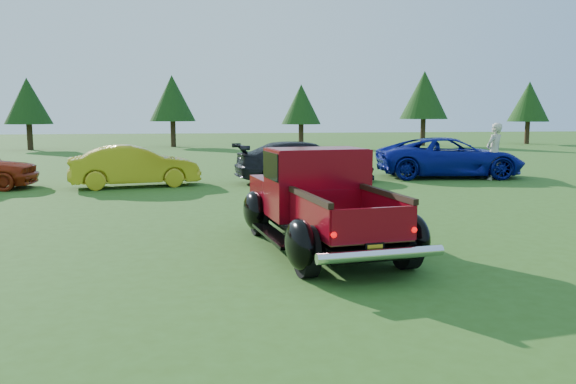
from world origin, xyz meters
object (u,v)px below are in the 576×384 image
object	(u,v)px
tree_mid_left	(172,98)
show_car_blue	(449,157)
tree_east	(424,95)
pickup_truck	(316,199)
tree_far_east	(529,102)
show_car_grey	(305,162)
spectator	(494,151)
tree_west	(28,101)
show_car_yellow	(135,166)
tree_mid_right	(301,105)

from	to	relation	value
tree_mid_left	show_car_blue	size ratio (longest dim) A/B	0.96
tree_east	show_car_blue	size ratio (longest dim) A/B	1.04
pickup_truck	tree_far_east	bearing A→B (deg)	45.96
show_car_grey	spectator	bearing A→B (deg)	-98.60
tree_west	pickup_truck	distance (m)	31.77
pickup_truck	show_car_grey	size ratio (longest dim) A/B	1.00
tree_far_east	pickup_truck	size ratio (longest dim) A/B	1.02
pickup_truck	show_car_grey	xyz separation A→B (m)	(1.63, 8.99, -0.12)
pickup_truck	show_car_yellow	distance (m)	9.63
tree_mid_left	tree_mid_right	size ratio (longest dim) A/B	1.14
tree_mid_left	show_car_grey	xyz separation A→B (m)	(5.04, -22.16, -2.70)
tree_mid_right	show_car_grey	xyz separation A→B (m)	(-3.96, -21.16, -2.29)
tree_east	spectator	bearing A→B (deg)	-106.78
tree_west	tree_far_east	distance (m)	36.03
tree_mid_left	tree_east	xyz separation A→B (m)	(18.00, -1.50, 0.27)
tree_mid_right	show_car_grey	bearing A→B (deg)	-100.61
show_car_grey	spectator	world-z (taller)	spectator
tree_mid_left	show_car_blue	bearing A→B (deg)	-63.88
tree_far_east	show_car_yellow	distance (m)	35.22
show_car_blue	show_car_yellow	bearing A→B (deg)	102.57
show_car_yellow	spectator	distance (m)	12.17
tree_west	show_car_blue	bearing A→B (deg)	-44.91
tree_west	tree_far_east	size ratio (longest dim) A/B	0.96
pickup_truck	tree_mid_left	bearing A→B (deg)	89.79
tree_mid_left	tree_far_east	xyz separation A→B (m)	(27.00, -0.50, -0.14)
spectator	tree_mid_left	bearing A→B (deg)	-91.36
show_car_grey	spectator	distance (m)	6.64
tree_east	pickup_truck	size ratio (longest dim) A/B	1.14
tree_mid_left	show_car_grey	distance (m)	22.88
tree_east	show_car_grey	distance (m)	24.57
pickup_truck	show_car_yellow	xyz separation A→B (m)	(-3.91, 8.80, -0.15)
show_car_grey	show_car_yellow	bearing A→B (deg)	86.49
tree_mid_right	pickup_truck	size ratio (longest dim) A/B	0.93
tree_mid_left	tree_far_east	bearing A→B (deg)	-1.06
tree_mid_right	tree_far_east	xyz separation A→B (m)	(18.00, 0.50, 0.27)
tree_mid_right	show_car_blue	distance (m)	20.64
show_car_blue	show_car_grey	bearing A→B (deg)	105.22
spectator	tree_far_east	bearing A→B (deg)	-153.60
tree_mid_left	pickup_truck	world-z (taller)	tree_mid_left
tree_mid_right	pickup_truck	world-z (taller)	tree_mid_right
tree_mid_left	tree_west	bearing A→B (deg)	-167.47
tree_far_east	show_car_blue	distance (m)	26.78
tree_mid_left	spectator	distance (m)	25.47
show_car_grey	spectator	size ratio (longest dim) A/B	2.39
tree_mid_right	show_car_grey	size ratio (longest dim) A/B	0.93
tree_west	pickup_truck	xyz separation A→B (m)	(12.41, -29.15, -2.31)
tree_mid_left	pickup_truck	bearing A→B (deg)	-83.76
tree_mid_right	spectator	xyz separation A→B (m)	(2.66, -21.52, -1.98)
pickup_truck	tree_west	bearing A→B (deg)	106.60
tree_mid_right	tree_far_east	world-z (taller)	tree_far_east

